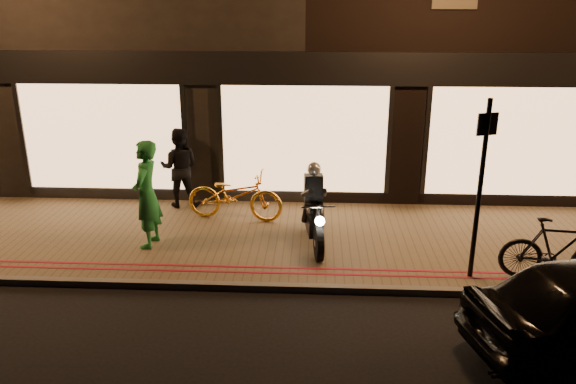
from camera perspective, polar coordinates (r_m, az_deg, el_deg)
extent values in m
plane|color=black|center=(9.29, 0.96, -10.21)|extent=(90.00, 90.00, 0.00)
cube|color=brown|center=(11.06, 1.34, -4.89)|extent=(50.00, 4.00, 0.12)
cube|color=#59544C|center=(9.31, 0.98, -9.73)|extent=(50.00, 0.14, 0.12)
cube|color=maroon|center=(9.63, 1.06, -8.27)|extent=(50.00, 0.06, 0.01)
cube|color=maroon|center=(9.81, 1.10, -7.73)|extent=(50.00, 0.06, 0.01)
cube|color=black|center=(18.23, -17.96, 17.19)|extent=(12.00, 10.00, 8.50)
cube|color=black|center=(18.05, 22.49, 16.70)|extent=(12.00, 10.00, 8.50)
cube|color=black|center=(12.15, 1.74, 12.42)|extent=(48.00, 0.12, 0.70)
cube|color=#F6B97B|center=(13.29, -18.21, 5.30)|extent=(3.60, 0.06, 2.38)
cube|color=#F6B97B|center=(12.40, 1.66, 5.33)|extent=(3.60, 0.06, 2.38)
cube|color=#F6B97B|center=(13.10, 21.81, 4.71)|extent=(3.60, 0.06, 2.38)
cylinder|color=black|center=(9.99, 3.14, -5.23)|extent=(0.20, 0.65, 0.64)
cylinder|color=black|center=(11.18, 2.28, -2.51)|extent=(0.20, 0.65, 0.64)
cylinder|color=silver|center=(9.99, 3.14, -5.23)|extent=(0.16, 0.16, 0.14)
cylinder|color=silver|center=(11.18, 2.28, -2.51)|extent=(0.16, 0.16, 0.14)
cube|color=black|center=(10.60, 2.66, -3.29)|extent=(0.35, 0.73, 0.30)
ellipsoid|color=black|center=(10.37, 2.77, -2.03)|extent=(0.39, 0.54, 0.29)
cube|color=black|center=(10.77, 2.49, -1.21)|extent=(0.29, 0.57, 0.09)
cylinder|color=silver|center=(9.89, 3.09, -1.54)|extent=(0.60, 0.11, 0.03)
cylinder|color=silver|center=(9.92, 3.13, -3.53)|extent=(0.09, 0.33, 0.71)
sphere|color=white|center=(9.73, 3.25, -2.97)|extent=(0.19, 0.19, 0.17)
cylinder|color=silver|center=(11.07, 2.99, -2.97)|extent=(0.14, 0.55, 0.07)
cube|color=black|center=(10.53, 2.60, 0.33)|extent=(0.37, 0.26, 0.55)
sphere|color=#B6BABE|center=(10.35, 2.67, 2.38)|extent=(0.29, 0.29, 0.26)
cylinder|color=black|center=(10.20, 1.93, -0.10)|extent=(0.25, 0.60, 0.34)
cylinder|color=black|center=(10.24, 3.71, -0.06)|extent=(0.10, 0.60, 0.34)
cylinder|color=black|center=(10.63, 1.84, -2.05)|extent=(0.22, 0.29, 0.46)
cylinder|color=black|center=(10.66, 3.34, -2.01)|extent=(0.17, 0.28, 0.46)
cylinder|color=black|center=(9.47, 18.88, 0.01)|extent=(0.10, 0.10, 3.00)
cube|color=black|center=(9.19, 19.61, 6.51)|extent=(0.34, 0.14, 0.35)
imported|color=orange|center=(11.79, -5.42, -0.33)|extent=(2.12, 0.99, 1.07)
imported|color=black|center=(10.17, 25.73, -5.35)|extent=(1.87, 0.75, 1.10)
imported|color=#217C34|center=(10.65, -14.18, -0.23)|extent=(0.53, 0.77, 2.03)
imported|color=black|center=(12.65, -10.95, 2.45)|extent=(0.89, 0.71, 1.78)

